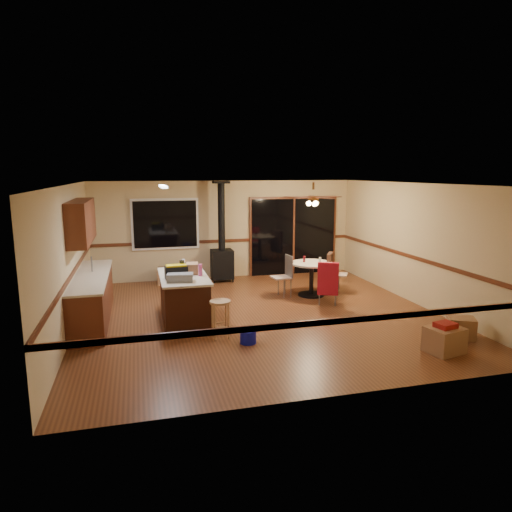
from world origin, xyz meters
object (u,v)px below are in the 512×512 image
object	(u,v)px
wood_stove	(222,254)
chair_right	(331,268)
toolbox_grey	(180,277)
kitchen_island	(184,298)
toolbox_black	(176,272)
box_corner_b	(461,328)
chair_left	(286,271)
chair_near	(328,279)
blue_bucket	(248,336)
bar_stool	(220,319)
dining_table	(312,273)
box_under_window	(168,276)
box_corner_a	(444,340)

from	to	relation	value
wood_stove	chair_right	distance (m)	2.90
toolbox_grey	kitchen_island	bearing A→B (deg)	77.50
toolbox_black	box_corner_b	size ratio (longest dim) A/B	0.92
wood_stove	toolbox_grey	bearing A→B (deg)	-111.76
wood_stove	chair_left	distance (m)	2.16
chair_left	chair_near	bearing A→B (deg)	-57.47
toolbox_black	chair_right	xyz separation A→B (m)	(3.73, 1.47, -0.42)
blue_bucket	chair_near	bearing A→B (deg)	37.88
bar_stool	chair_near	world-z (taller)	chair_near
blue_bucket	chair_near	size ratio (longest dim) A/B	0.39
wood_stove	dining_table	distance (m)	2.61
bar_stool	kitchen_island	bearing A→B (deg)	116.14
toolbox_grey	chair_left	distance (m)	3.08
chair_left	chair_near	world-z (taller)	same
wood_stove	box_under_window	distance (m)	1.49
chair_near	kitchen_island	bearing A→B (deg)	-175.35
chair_near	box_corner_b	distance (m)	2.80
toolbox_grey	bar_stool	distance (m)	1.06
wood_stove	box_corner_b	distance (m)	6.11
toolbox_black	box_under_window	size ratio (longest dim) A/B	0.78
chair_left	box_corner_a	bearing A→B (deg)	-69.93
chair_near	box_corner_a	size ratio (longest dim) A/B	1.30
chair_near	chair_right	xyz separation A→B (m)	(0.51, 1.01, 0.00)
kitchen_island	chair_near	distance (m)	3.08
chair_right	toolbox_black	bearing A→B (deg)	-158.52
chair_left	box_under_window	size ratio (longest dim) A/B	0.99
toolbox_grey	blue_bucket	distance (m)	1.64
box_corner_b	chair_right	bearing A→B (deg)	105.87
chair_near	box_corner_a	bearing A→B (deg)	-74.81
dining_table	chair_left	size ratio (longest dim) A/B	1.88
blue_bucket	box_under_window	world-z (taller)	box_under_window
wood_stove	box_corner_b	size ratio (longest dim) A/B	5.69
dining_table	box_corner_a	bearing A→B (deg)	-77.83
wood_stove	toolbox_black	size ratio (longest dim) A/B	6.21
bar_stool	chair_left	distance (m)	2.99
box_corner_a	box_corner_b	xyz separation A→B (m)	(0.70, 0.49, -0.03)
kitchen_island	dining_table	distance (m)	3.24
toolbox_black	box_under_window	xyz separation A→B (m)	(0.05, 3.31, -0.80)
blue_bucket	box_corner_a	size ratio (longest dim) A/B	0.51
toolbox_grey	chair_right	size ratio (longest dim) A/B	0.65
kitchen_island	toolbox_grey	world-z (taller)	toolbox_grey
kitchen_island	chair_left	bearing A→B (deg)	26.67
bar_stool	chair_left	xyz separation A→B (m)	(1.93, 2.27, 0.26)
kitchen_island	bar_stool	size ratio (longest dim) A/B	2.55
box_under_window	box_corner_a	size ratio (longest dim) A/B	0.97
dining_table	box_corner_a	xyz separation A→B (m)	(0.80, -3.71, -0.33)
dining_table	chair_right	distance (m)	0.56
chair_left	box_under_window	world-z (taller)	chair_left
chair_right	box_corner_a	distance (m)	3.88
kitchen_island	bar_stool	xyz separation A→B (m)	(0.51, -1.05, -0.12)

